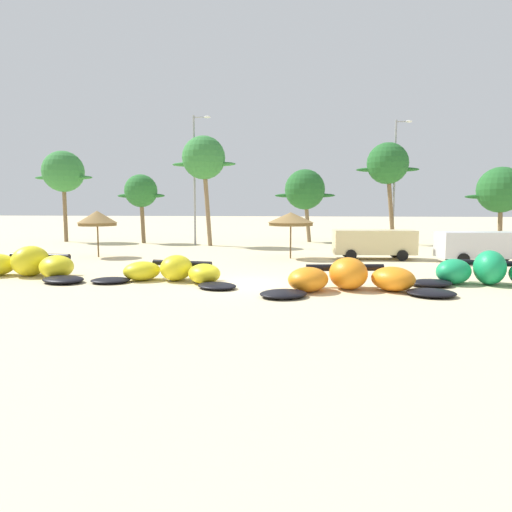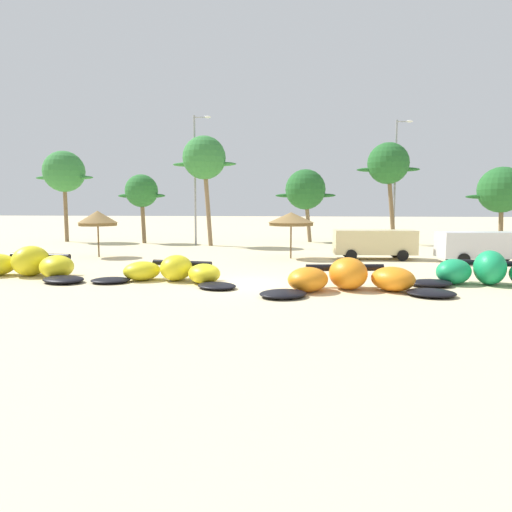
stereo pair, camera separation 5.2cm
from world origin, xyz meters
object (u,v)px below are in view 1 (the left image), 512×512
object	(u,v)px
palm_center_right	(388,164)
parked_car_second	(372,242)
palm_left	(141,192)
beach_umbrella_near_van	(97,218)
beach_umbrella_middle	(291,219)
kite_left_of_center	(351,279)
palm_left_of_gap	(204,159)
kite_far_left	(25,265)
kite_left	(173,272)
kite_center	(491,273)
parked_van	(483,245)
palm_leftmost	(63,172)
lamppost_west	(195,175)
palm_center_left	(305,190)
lamppost_west_center	(395,177)
palm_right_of_gap	(501,190)

from	to	relation	value
palm_center_right	parked_car_second	bearing A→B (deg)	-102.54
palm_left	palm_center_right	bearing A→B (deg)	3.84
beach_umbrella_near_van	palm_center_right	distance (m)	24.52
beach_umbrella_middle	kite_left_of_center	bearing A→B (deg)	-75.37
kite_left_of_center	palm_left_of_gap	distance (m)	23.47
beach_umbrella_near_van	kite_left_of_center	bearing A→B (deg)	-33.80
parked_car_second	palm_left	bearing A→B (deg)	151.42
kite_far_left	palm_left_of_gap	bearing A→B (deg)	76.20
kite_left_of_center	parked_car_second	world-z (taller)	parked_car_second
palm_left	palm_left_of_gap	size ratio (longest dim) A/B	0.68
kite_left	palm_left	world-z (taller)	palm_left
kite_center	parked_van	size ratio (longest dim) A/B	1.19
parked_car_second	palm_leftmost	size ratio (longest dim) A/B	0.61
palm_left_of_gap	kite_left_of_center	bearing A→B (deg)	-61.89
beach_umbrella_near_van	parked_car_second	xyz separation A→B (m)	(17.72, 1.08, -1.46)
palm_leftmost	beach_umbrella_near_van	bearing A→B (deg)	-53.25
kite_center	beach_umbrella_near_van	size ratio (longest dim) A/B	2.18
palm_leftmost	palm_left_of_gap	size ratio (longest dim) A/B	0.92
beach_umbrella_middle	lamppost_west	xyz separation A→B (m)	(-8.61, 9.49, 3.47)
beach_umbrella_middle	palm_left	world-z (taller)	palm_left
palm_center_left	lamppost_west	size ratio (longest dim) A/B	0.62
kite_left_of_center	parked_van	xyz separation A→B (m)	(8.44, 10.08, 0.59)
kite_center	lamppost_west	size ratio (longest dim) A/B	0.61
kite_center	palm_left_of_gap	bearing A→B (deg)	132.75
parked_van	palm_left	size ratio (longest dim) A/B	0.90
kite_center	parked_car_second	xyz separation A→B (m)	(-3.72, 9.52, 0.53)
parked_car_second	palm_center_left	size ratio (longest dim) A/B	0.76
kite_left_of_center	palm_center_right	distance (m)	24.67
kite_left	kite_left_of_center	size ratio (longest dim) A/B	0.91
lamppost_west	lamppost_west_center	bearing A→B (deg)	10.84
palm_right_of_gap	beach_umbrella_middle	bearing A→B (deg)	-145.68
kite_center	beach_umbrella_middle	xyz separation A→B (m)	(-8.85, 9.21, 1.97)
lamppost_west_center	parked_van	bearing A→B (deg)	-78.60
kite_left_of_center	lamppost_west_center	bearing A→B (deg)	76.71
parked_van	palm_leftmost	world-z (taller)	palm_leftmost
palm_center_left	lamppost_west_center	size ratio (longest dim) A/B	0.62
palm_leftmost	palm_left_of_gap	bearing A→B (deg)	-10.94
lamppost_west	kite_left	bearing A→B (deg)	-78.67
kite_far_left	kite_center	bearing A→B (deg)	0.35
lamppost_west_center	kite_left_of_center	bearing A→B (deg)	-103.29
palm_left_of_gap	lamppost_west_center	size ratio (longest dim) A/B	0.85
palm_left	palm_center_left	size ratio (longest dim) A/B	0.92
palm_leftmost	kite_left_of_center	bearing A→B (deg)	-42.51
kite_left_of_center	lamppost_west_center	world-z (taller)	lamppost_west_center
palm_leftmost	lamppost_west	size ratio (longest dim) A/B	0.77
palm_leftmost	beach_umbrella_middle	bearing A→B (deg)	-27.70
parked_car_second	palm_left	world-z (taller)	palm_left
palm_left_of_gap	palm_center_right	bearing A→B (deg)	12.74
parked_van	palm_center_left	size ratio (longest dim) A/B	0.82
beach_umbrella_middle	palm_left	bearing A→B (deg)	142.53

